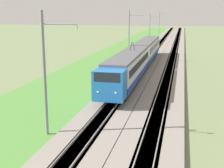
{
  "coord_description": "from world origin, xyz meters",
  "views": [
    {
      "loc": [
        -10.49,
        -6.13,
        8.57
      ],
      "look_at": [
        16.54,
        0.0,
        2.2
      ],
      "focal_mm": 50.0,
      "sensor_mm": 36.0,
      "label": 1
    }
  ],
  "objects_px": {
    "passenger_train": "(139,56)",
    "catenary_mast_far": "(150,28)",
    "catenary_mast_near": "(45,74)",
    "catenary_mast_distant": "(159,23)",
    "catenary_mast_mid": "(129,36)"
  },
  "relations": [
    {
      "from": "passenger_train",
      "to": "catenary_mast_near",
      "type": "height_order",
      "value": "catenary_mast_near"
    },
    {
      "from": "catenary_mast_mid",
      "to": "catenary_mast_far",
      "type": "height_order",
      "value": "catenary_mast_mid"
    },
    {
      "from": "passenger_train",
      "to": "catenary_mast_near",
      "type": "distance_m",
      "value": 26.12
    },
    {
      "from": "catenary_mast_near",
      "to": "catenary_mast_mid",
      "type": "relative_size",
      "value": 0.97
    },
    {
      "from": "catenary_mast_near",
      "to": "catenary_mast_far",
      "type": "distance_m",
      "value": 67.71
    },
    {
      "from": "catenary_mast_near",
      "to": "catenary_mast_distant",
      "type": "relative_size",
      "value": 0.96
    },
    {
      "from": "passenger_train",
      "to": "catenary_mast_near",
      "type": "bearing_deg",
      "value": -6.41
    },
    {
      "from": "catenary_mast_near",
      "to": "catenary_mast_mid",
      "type": "distance_m",
      "value": 33.86
    },
    {
      "from": "catenary_mast_far",
      "to": "passenger_train",
      "type": "bearing_deg",
      "value": -176.03
    },
    {
      "from": "passenger_train",
      "to": "catenary_mast_distant",
      "type": "distance_m",
      "value": 75.8
    },
    {
      "from": "passenger_train",
      "to": "catenary_mast_distant",
      "type": "bearing_deg",
      "value": -177.8
    },
    {
      "from": "passenger_train",
      "to": "catenary_mast_far",
      "type": "xyz_separation_m",
      "value": [
        41.85,
        2.9,
        1.96
      ]
    },
    {
      "from": "catenary_mast_distant",
      "to": "passenger_train",
      "type": "bearing_deg",
      "value": -177.8
    },
    {
      "from": "passenger_train",
      "to": "catenary_mast_near",
      "type": "relative_size",
      "value": 4.55
    },
    {
      "from": "catenary_mast_near",
      "to": "catenary_mast_distant",
      "type": "xyz_separation_m",
      "value": [
        101.57,
        0.0,
        0.2
      ]
    }
  ]
}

